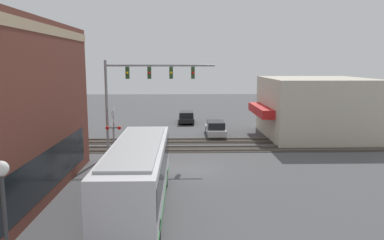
{
  "coord_description": "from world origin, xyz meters",
  "views": [
    {
      "loc": [
        -24.44,
        0.58,
        7.21
      ],
      "look_at": [
        4.89,
        -0.12,
        2.65
      ],
      "focal_mm": 35.0,
      "sensor_mm": 36.0,
      "label": 1
    }
  ],
  "objects_px": {
    "crossing_signal": "(113,128)",
    "pedestrian_at_crossing": "(130,147)",
    "streetlamp": "(5,223)",
    "parked_car_silver": "(215,129)",
    "city_bus": "(138,173)",
    "parked_car_black": "(186,117)"
  },
  "relations": [
    {
      "from": "city_bus",
      "to": "streetlamp",
      "type": "relative_size",
      "value": 2.41
    },
    {
      "from": "parked_car_silver",
      "to": "parked_car_black",
      "type": "bearing_deg",
      "value": 19.25
    },
    {
      "from": "parked_car_black",
      "to": "parked_car_silver",
      "type": "bearing_deg",
      "value": -160.75
    },
    {
      "from": "streetlamp",
      "to": "parked_car_black",
      "type": "distance_m",
      "value": 34.65
    },
    {
      "from": "city_bus",
      "to": "pedestrian_at_crossing",
      "type": "bearing_deg",
      "value": 10.26
    },
    {
      "from": "city_bus",
      "to": "crossing_signal",
      "type": "bearing_deg",
      "value": 16.77
    },
    {
      "from": "city_bus",
      "to": "parked_car_silver",
      "type": "xyz_separation_m",
      "value": [
        18.45,
        -5.4,
        -1.14
      ]
    },
    {
      "from": "streetlamp",
      "to": "pedestrian_at_crossing",
      "type": "height_order",
      "value": "streetlamp"
    },
    {
      "from": "city_bus",
      "to": "parked_car_silver",
      "type": "relative_size",
      "value": 2.36
    },
    {
      "from": "parked_car_black",
      "to": "pedestrian_at_crossing",
      "type": "distance_m",
      "value": 17.32
    },
    {
      "from": "city_bus",
      "to": "parked_car_black",
      "type": "relative_size",
      "value": 2.39
    },
    {
      "from": "streetlamp",
      "to": "crossing_signal",
      "type": "bearing_deg",
      "value": 0.77
    },
    {
      "from": "streetlamp",
      "to": "parked_car_silver",
      "type": "height_order",
      "value": "streetlamp"
    },
    {
      "from": "crossing_signal",
      "to": "pedestrian_at_crossing",
      "type": "relative_size",
      "value": 2.11
    },
    {
      "from": "city_bus",
      "to": "parked_car_silver",
      "type": "distance_m",
      "value": 19.26
    },
    {
      "from": "city_bus",
      "to": "pedestrian_at_crossing",
      "type": "distance_m",
      "value": 9.9
    },
    {
      "from": "pedestrian_at_crossing",
      "to": "parked_car_silver",
      "type": "bearing_deg",
      "value": -39.29
    },
    {
      "from": "crossing_signal",
      "to": "pedestrian_at_crossing",
      "type": "bearing_deg",
      "value": -107.27
    },
    {
      "from": "parked_car_silver",
      "to": "pedestrian_at_crossing",
      "type": "distance_m",
      "value": 11.3
    },
    {
      "from": "parked_car_black",
      "to": "pedestrian_at_crossing",
      "type": "height_order",
      "value": "pedestrian_at_crossing"
    },
    {
      "from": "crossing_signal",
      "to": "parked_car_black",
      "type": "xyz_separation_m",
      "value": [
        16.36,
        -5.65,
        -1.65
      ]
    },
    {
      "from": "city_bus",
      "to": "crossing_signal",
      "type": "xyz_separation_m",
      "value": [
        10.11,
        3.05,
        0.47
      ]
    }
  ]
}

